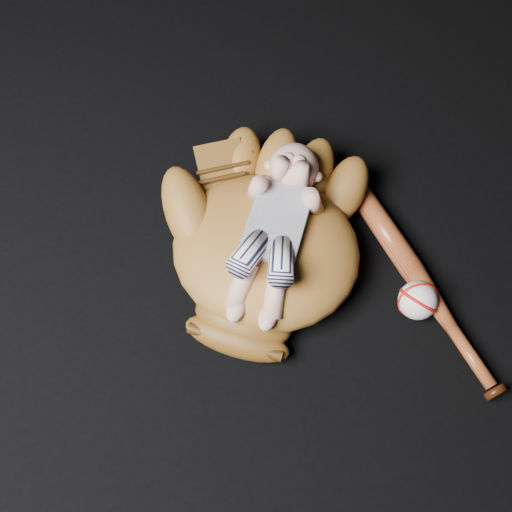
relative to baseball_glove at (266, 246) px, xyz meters
name	(u,v)px	position (x,y,z in m)	size (l,w,h in m)	color
baseball_glove	(266,246)	(0.00, 0.00, 0.00)	(0.43, 0.49, 0.15)	brown
newborn_baby	(273,234)	(0.01, 0.00, 0.05)	(0.16, 0.35, 0.14)	#D69E8A
baseball_bat	(421,283)	(0.30, 0.00, -0.05)	(0.04, 0.48, 0.04)	brown
baseball	(418,300)	(0.29, -0.04, -0.04)	(0.07, 0.07, 0.07)	white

